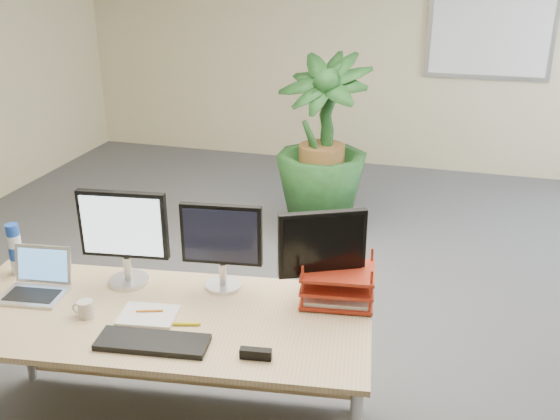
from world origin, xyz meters
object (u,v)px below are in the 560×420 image
(monitor_right, at_px, (222,241))
(laptop, at_px, (38,281))
(desk, at_px, (167,330))
(monitor_left, at_px, (124,232))
(floor_plant, at_px, (322,151))

(monitor_right, height_order, laptop, monitor_right)
(desk, xyz_separation_m, monitor_left, (-0.26, 0.13, 0.45))
(desk, relative_size, floor_plant, 1.40)
(laptop, bearing_deg, floor_plant, 72.79)
(desk, height_order, floor_plant, floor_plant)
(floor_plant, relative_size, monitor_left, 2.98)
(monitor_left, relative_size, monitor_right, 1.11)
(monitor_left, distance_m, monitor_right, 0.50)
(floor_plant, relative_size, monitor_right, 3.31)
(monitor_right, xyz_separation_m, laptop, (-0.88, -0.29, -0.20))
(monitor_left, distance_m, laptop, 0.50)
(floor_plant, relative_size, laptop, 4.54)
(monitor_left, bearing_deg, desk, -25.58)
(floor_plant, xyz_separation_m, laptop, (-0.86, -2.78, 0.08))
(desk, relative_size, laptop, 6.37)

